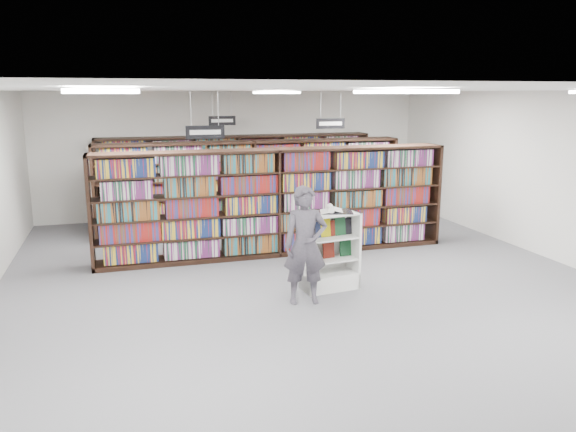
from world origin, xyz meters
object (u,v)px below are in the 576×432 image
object	(u,v)px
bookshelf_row_near	(276,202)
endcap_display	(329,262)
shopper	(305,245)
open_book	(331,210)

from	to	relation	value
bookshelf_row_near	endcap_display	bearing A→B (deg)	-82.76
bookshelf_row_near	shopper	world-z (taller)	bookshelf_row_near
open_book	shopper	bearing A→B (deg)	-123.50
endcap_display	open_book	distance (m)	0.86
endcap_display	open_book	size ratio (longest dim) A/B	1.73
bookshelf_row_near	open_book	size ratio (longest dim) A/B	9.50
bookshelf_row_near	open_book	bearing A→B (deg)	-81.82
bookshelf_row_near	open_book	xyz separation A→B (m)	(0.31, -2.19, 0.26)
bookshelf_row_near	shopper	distance (m)	2.72
bookshelf_row_near	open_book	distance (m)	2.23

